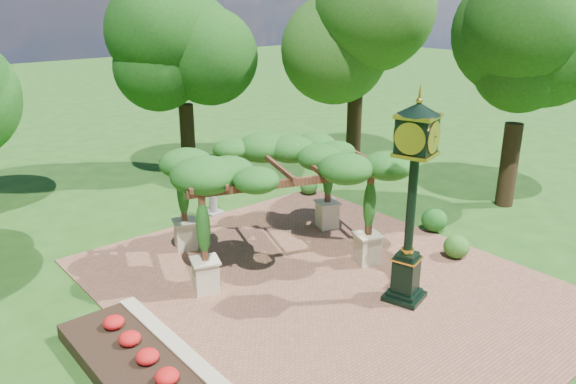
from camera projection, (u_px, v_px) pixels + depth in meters
ground at (352, 300)px, 14.09m from camera, size 120.00×120.00×0.00m
brick_plaza at (324, 284)px, 14.81m from camera, size 10.00×12.00×0.04m
border_wall at (180, 355)px, 11.61m from camera, size 0.35×5.00×0.40m
flower_bed at (139, 373)px, 11.07m from camera, size 1.50×5.00×0.36m
pedestal_clock at (413, 186)px, 13.09m from camera, size 1.23×1.23×5.05m
pergola at (273, 165)px, 15.54m from camera, size 6.18×4.94×3.38m
sundial at (213, 202)px, 19.48m from camera, size 0.62×0.62×1.02m
shrub_front at (456, 247)px, 16.19m from camera, size 0.86×0.86×0.67m
shrub_mid at (434, 220)px, 18.02m from camera, size 0.90×0.90×0.75m
shrub_back at (309, 187)px, 21.38m from camera, size 0.73×0.73×0.60m
tree_north at (182, 52)px, 23.20m from camera, size 4.02×4.02×7.33m
tree_east_far at (358, 23)px, 23.36m from camera, size 4.70×4.70×8.91m
tree_east_near at (524, 55)px, 18.72m from camera, size 3.92×3.92×7.79m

